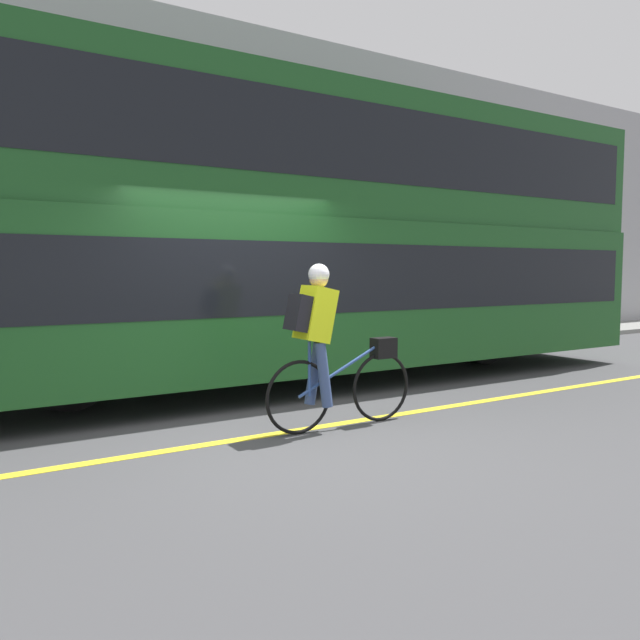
% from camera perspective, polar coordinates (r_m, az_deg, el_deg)
% --- Properties ---
extents(ground_plane, '(80.00, 80.00, 0.00)m').
position_cam_1_polar(ground_plane, '(6.19, -2.61, -10.73)').
color(ground_plane, '#424244').
extents(road_center_line, '(50.00, 0.14, 0.01)m').
position_cam_1_polar(road_center_line, '(6.37, -3.59, -10.25)').
color(road_center_line, yellow).
rests_on(road_center_line, ground_plane).
extents(sidewalk_curb, '(60.00, 1.73, 0.10)m').
position_cam_1_polar(sidewalk_curb, '(10.68, -15.83, -4.11)').
color(sidewalk_curb, gray).
rests_on(sidewalk_curb, ground_plane).
extents(building_facade, '(60.00, 0.30, 6.29)m').
position_cam_1_polar(building_facade, '(11.64, -17.60, 11.83)').
color(building_facade, '#9E9EA3').
rests_on(building_facade, ground_plane).
extents(bus, '(11.03, 2.52, 4.04)m').
position_cam_1_polar(bus, '(9.06, -0.35, 8.43)').
color(bus, black).
rests_on(bus, ground_plane).
extents(cyclist_on_bike, '(1.78, 0.32, 1.70)m').
position_cam_1_polar(cyclist_on_bike, '(6.33, 0.66, -2.01)').
color(cyclist_on_bike, black).
rests_on(cyclist_on_bike, ground_plane).
extents(street_sign_post, '(0.36, 0.09, 2.71)m').
position_cam_1_polar(street_sign_post, '(12.76, 5.92, 4.46)').
color(street_sign_post, '#59595B').
rests_on(street_sign_post, sidewalk_curb).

